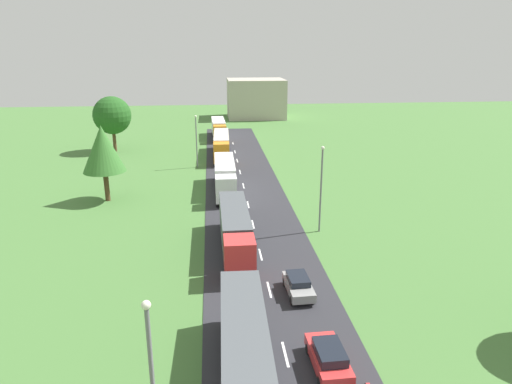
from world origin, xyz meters
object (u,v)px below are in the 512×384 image
object	(u,v)px
truck_second	(235,229)
truck_lead	(245,355)
car_third	(298,285)
lamppost_third	(196,139)
tree_birch	(103,149)
tree_maple	(112,115)
car_second	(329,357)
truck_third	(225,175)
truck_fifth	(219,128)
truck_fourth	(221,144)
distant_building	(256,98)
lamppost_second	(321,185)

from	to	relation	value
truck_second	truck_lead	bearing A→B (deg)	-91.45
car_third	lamppost_third	xyz separation A→B (m)	(-8.43, 39.00, 3.66)
tree_birch	tree_maple	xyz separation A→B (m)	(-4.44, 27.97, 0.01)
car_second	tree_maple	bearing A→B (deg)	111.21
lamppost_third	tree_maple	world-z (taller)	tree_maple
lamppost_third	tree_birch	bearing A→B (deg)	-124.81
truck_third	tree_birch	xyz separation A→B (m)	(-14.27, -2.14, 4.15)
truck_lead	car_second	bearing A→B (deg)	12.65
truck_third	truck_fifth	bearing A→B (deg)	90.11
truck_second	car_third	bearing A→B (deg)	-62.58
truck_fourth	lamppost_third	size ratio (longest dim) A/B	1.83
distant_building	car_second	bearing A→B (deg)	-93.19
truck_second	lamppost_second	size ratio (longest dim) A/B	1.53
car_second	lamppost_second	world-z (taller)	lamppost_second
truck_second	distant_building	xyz separation A→B (m)	(9.91, 82.09, 2.77)
truck_fifth	car_second	size ratio (longest dim) A/B	2.89
distant_building	truck_lead	bearing A→B (deg)	-95.92
truck_lead	lamppost_third	world-z (taller)	lamppost_third
car_third	tree_maple	size ratio (longest dim) A/B	0.42
truck_second	lamppost_third	size ratio (longest dim) A/B	1.67
truck_lead	tree_maple	bearing A→B (deg)	106.82
lamppost_third	distant_building	bearing A→B (deg)	74.63
car_second	lamppost_third	world-z (taller)	lamppost_third
car_second	lamppost_third	distance (m)	48.36
distant_building	tree_birch	bearing A→B (deg)	-110.30
truck_fifth	car_third	world-z (taller)	truck_fifth
car_third	distant_building	world-z (taller)	distant_building
truck_second	truck_third	world-z (taller)	truck_third
truck_second	tree_birch	world-z (taller)	tree_birch
car_second	lamppost_third	size ratio (longest dim) A/B	0.53
truck_fifth	lamppost_second	world-z (taller)	lamppost_second
truck_fourth	car_second	distance (m)	54.44
truck_second	tree_birch	xyz separation A→B (m)	(-14.61, 15.82, 4.22)
truck_fifth	car_third	size ratio (longest dim) A/B	3.05
truck_fourth	distant_building	distance (m)	45.73
tree_maple	truck_lead	bearing A→B (deg)	-73.18
tree_maple	distant_building	bearing A→B (deg)	52.90
truck_third	distant_building	xyz separation A→B (m)	(10.25, 64.12, 2.70)
truck_second	tree_maple	world-z (taller)	tree_maple
truck_fifth	car_second	world-z (taller)	truck_fifth
lamppost_second	tree_birch	xyz separation A→B (m)	(-23.26, 12.04, 1.49)
truck_lead	tree_birch	xyz separation A→B (m)	(-14.16, 33.54, 4.17)
truck_lead	lamppost_second	bearing A→B (deg)	67.06
lamppost_third	car_second	bearing A→B (deg)	-79.74
truck_fourth	distant_building	bearing A→B (deg)	77.12
truck_second	truck_third	size ratio (longest dim) A/B	1.05
truck_fifth	distant_building	bearing A→B (deg)	69.63
truck_fourth	tree_maple	size ratio (longest dim) A/B	1.52
lamppost_second	tree_birch	size ratio (longest dim) A/B	0.96
truck_fourth	tree_maple	xyz separation A→B (m)	(-18.78, 6.21, 4.19)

